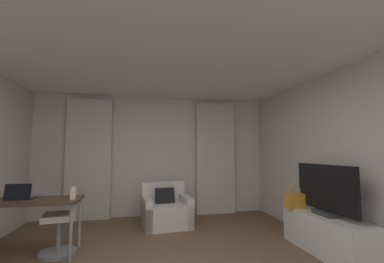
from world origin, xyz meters
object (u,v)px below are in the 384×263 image
at_px(desk_chair, 62,224).
at_px(tv_flatscreen, 325,191).
at_px(armchair, 166,211).
at_px(handbag_primary, 295,200).
at_px(laptop, 20,196).
at_px(desk, 29,205).
at_px(tv_console, 327,234).

bearing_deg(desk_chair, tv_flatscreen, -11.49).
relative_size(armchair, handbag_primary, 2.56).
bearing_deg(handbag_primary, tv_flatscreen, -72.66).
bearing_deg(handbag_primary, armchair, 146.26).
bearing_deg(desk_chair, armchair, 33.86).
relative_size(desk_chair, laptop, 2.74).
height_order(desk, desk_chair, desk_chair).
height_order(tv_console, handbag_primary, handbag_primary).
xyz_separation_m(armchair, handbag_primary, (1.90, -1.27, 0.36)).
distance_m(tv_flatscreen, handbag_primary, 0.55).
relative_size(desk, tv_console, 0.94).
xyz_separation_m(armchair, tv_flatscreen, (2.05, -1.75, 0.57)).
bearing_deg(tv_flatscreen, desk_chair, 168.51).
height_order(armchair, tv_flatscreen, tv_flatscreen).
xyz_separation_m(desk_chair, tv_flatscreen, (3.57, -0.73, 0.45)).
distance_m(laptop, tv_console, 4.21).
bearing_deg(laptop, handbag_primary, -3.37).
relative_size(desk_chair, handbag_primary, 2.39).
height_order(desk_chair, tv_console, desk_chair).
bearing_deg(tv_console, desk, 170.32).
relative_size(tv_console, handbag_primary, 3.72).
bearing_deg(laptop, tv_flatscreen, -9.90).
xyz_separation_m(tv_console, handbag_primary, (-0.15, 0.49, 0.38)).
relative_size(armchair, desk_chair, 1.07).
relative_size(armchair, desk, 0.73).
height_order(desk, laptop, laptop).
distance_m(armchair, laptop, 2.37).
bearing_deg(desk, tv_console, -9.68).
distance_m(laptop, handbag_primary, 3.97).
relative_size(laptop, tv_console, 0.23).
height_order(armchair, tv_console, armchair).
xyz_separation_m(desk, desk_chair, (0.41, 0.05, -0.28)).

